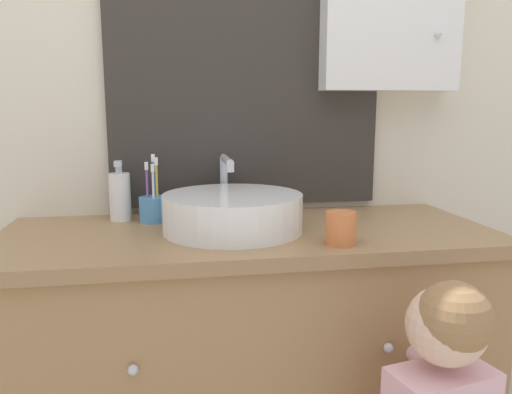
{
  "coord_description": "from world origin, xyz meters",
  "views": [
    {
      "loc": [
        -0.21,
        -0.98,
        1.19
      ],
      "look_at": [
        0.01,
        0.28,
        0.97
      ],
      "focal_mm": 35.0,
      "sensor_mm": 36.0,
      "label": 1
    }
  ],
  "objects_px": {
    "sink_basin": "(233,211)",
    "soap_dispenser": "(120,196)",
    "toothbrush_holder": "(154,207)",
    "drinking_cup": "(341,228)"
  },
  "relations": [
    {
      "from": "sink_basin",
      "to": "toothbrush_holder",
      "type": "xyz_separation_m",
      "value": [
        -0.21,
        0.15,
        -0.01
      ]
    },
    {
      "from": "soap_dispenser",
      "to": "drinking_cup",
      "type": "distance_m",
      "value": 0.67
    },
    {
      "from": "drinking_cup",
      "to": "toothbrush_holder",
      "type": "bearing_deg",
      "value": 143.94
    },
    {
      "from": "drinking_cup",
      "to": "sink_basin",
      "type": "bearing_deg",
      "value": 142.89
    },
    {
      "from": "sink_basin",
      "to": "soap_dispenser",
      "type": "xyz_separation_m",
      "value": [
        -0.31,
        0.19,
        0.02
      ]
    },
    {
      "from": "toothbrush_holder",
      "to": "drinking_cup",
      "type": "height_order",
      "value": "toothbrush_holder"
    },
    {
      "from": "toothbrush_holder",
      "to": "soap_dispenser",
      "type": "distance_m",
      "value": 0.11
    },
    {
      "from": "sink_basin",
      "to": "drinking_cup",
      "type": "relative_size",
      "value": 5.28
    },
    {
      "from": "toothbrush_holder",
      "to": "drinking_cup",
      "type": "xyz_separation_m",
      "value": [
        0.46,
        -0.33,
        -0.0
      ]
    },
    {
      "from": "toothbrush_holder",
      "to": "drinking_cup",
      "type": "relative_size",
      "value": 2.42
    }
  ]
}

